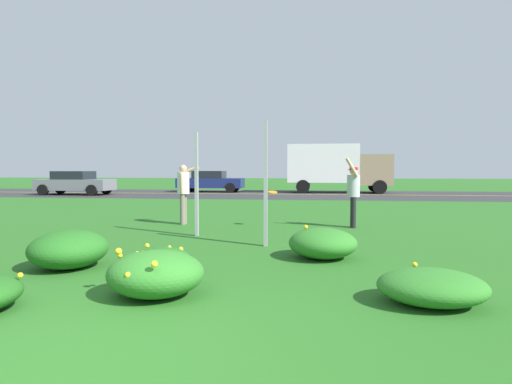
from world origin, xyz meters
TOP-DOWN VIEW (x-y plane):
  - ground_plane at (0.00, 11.81)m, footprint 120.00×120.00m
  - highway_strip at (0.00, 23.63)m, footprint 120.00×9.82m
  - highway_center_stripe at (0.00, 23.63)m, footprint 120.00×0.16m
  - daylily_clump_front_center at (0.06, 1.89)m, footprint 1.19×1.11m
  - daylily_clump_front_left at (2.15, 4.45)m, footprint 1.20×1.21m
  - daylily_clump_front_right at (-0.26, 2.99)m, footprint 0.88×0.89m
  - daylily_clump_mid_right at (3.35, 2.01)m, footprint 1.25×1.13m
  - daylily_clump_near_camera at (-1.86, 3.17)m, footprint 1.18×1.28m
  - sign_post_near_path at (-0.72, 6.62)m, footprint 0.07×0.10m
  - sign_post_by_roadside at (1.02, 5.50)m, footprint 0.07×0.10m
  - person_thrower_white_shirt at (-1.67, 8.64)m, footprint 0.58×0.49m
  - person_catcher_red_cap_gray_shirt at (3.04, 8.56)m, footprint 0.40×0.49m
  - frisbee_orange at (0.89, 8.45)m, footprint 0.27×0.26m
  - car_gray_leftmost at (-12.49, 21.42)m, footprint 4.50×2.00m
  - car_navy_center_left at (-5.06, 25.84)m, footprint 4.50×2.00m
  - box_truck_tan at (3.53, 25.84)m, footprint 6.70×2.46m

SIDE VIEW (x-z plane):
  - ground_plane at x=0.00m, z-range 0.00..0.00m
  - highway_strip at x=0.00m, z-range 0.00..0.01m
  - highway_center_stripe at x=0.00m, z-range 0.01..0.01m
  - daylily_clump_front_right at x=-0.26m, z-range -0.03..0.42m
  - daylily_clump_mid_right at x=3.35m, z-range 0.00..0.41m
  - daylily_clump_front_left at x=2.15m, z-range -0.02..0.55m
  - daylily_clump_front_center at x=0.06m, z-range -0.01..0.57m
  - daylily_clump_near_camera at x=-1.86m, z-range 0.00..0.60m
  - car_gray_leftmost at x=-12.49m, z-range 0.01..1.46m
  - car_navy_center_left at x=-5.06m, z-range 0.01..1.46m
  - frisbee_orange at x=0.89m, z-range 0.89..0.99m
  - person_catcher_red_cap_gray_shirt at x=3.04m, z-range 0.06..1.93m
  - person_thrower_white_shirt at x=-1.67m, z-range 0.17..1.86m
  - sign_post_near_path at x=-0.72m, z-range 0.00..2.43m
  - sign_post_by_roadside at x=1.02m, z-range 0.00..2.54m
  - box_truck_tan at x=3.53m, z-range 0.20..3.40m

